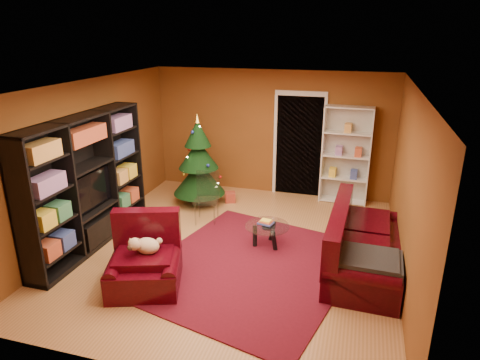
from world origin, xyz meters
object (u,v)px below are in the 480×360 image
(gift_box_teal, at_px, (193,191))
(sofa, at_px, (366,240))
(christmas_tree, at_px, (199,161))
(armchair, at_px, (144,261))
(dog, at_px, (147,246))
(rug, at_px, (250,266))
(acrylic_chair, at_px, (206,200))
(coffee_table, at_px, (267,235))
(gift_box_red, at_px, (230,197))
(white_bookshelf, at_px, (346,156))
(media_unit, at_px, (87,183))

(gift_box_teal, height_order, sofa, sofa)
(christmas_tree, relative_size, armchair, 1.80)
(armchair, bearing_deg, gift_box_teal, 81.92)
(dog, bearing_deg, rug, 15.64)
(dog, bearing_deg, acrylic_chair, 70.23)
(rug, height_order, coffee_table, coffee_table)
(gift_box_red, bearing_deg, dog, -93.08)
(dog, height_order, acrylic_chair, acrylic_chair)
(sofa, bearing_deg, dog, 116.10)
(gift_box_teal, relative_size, sofa, 0.13)
(rug, bearing_deg, white_bookshelf, 68.78)
(gift_box_red, bearing_deg, coffee_table, -55.26)
(sofa, relative_size, coffee_table, 3.02)
(christmas_tree, height_order, dog, christmas_tree)
(media_unit, relative_size, white_bookshelf, 1.38)
(armchair, height_order, acrylic_chair, acrylic_chair)
(christmas_tree, bearing_deg, armchair, -82.94)
(armchair, bearing_deg, gift_box_red, 67.75)
(christmas_tree, relative_size, sofa, 0.84)
(sofa, bearing_deg, acrylic_chair, 74.29)
(rug, bearing_deg, acrylic_chair, 131.29)
(rug, height_order, dog, dog)
(media_unit, relative_size, gift_box_teal, 9.44)
(gift_box_red, xyz_separation_m, armchair, (-0.20, -3.25, 0.30))
(sofa, bearing_deg, armchair, 116.92)
(christmas_tree, relative_size, dog, 4.61)
(gift_box_red, height_order, armchair, armchair)
(gift_box_red, distance_m, dog, 3.23)
(media_unit, distance_m, armchair, 1.81)
(dog, bearing_deg, media_unit, 131.34)
(rug, bearing_deg, sofa, 14.84)
(rug, relative_size, gift_box_red, 15.69)
(dog, bearing_deg, sofa, 5.23)
(gift_box_red, bearing_deg, media_unit, -124.73)
(rug, bearing_deg, gift_box_red, 113.78)
(media_unit, bearing_deg, rug, -0.07)
(armchair, distance_m, sofa, 3.16)
(gift_box_red, relative_size, sofa, 0.09)
(coffee_table, xyz_separation_m, acrylic_chair, (-1.28, 0.62, 0.23))
(christmas_tree, height_order, white_bookshelf, white_bookshelf)
(media_unit, distance_m, sofa, 4.36)
(media_unit, height_order, armchair, media_unit)
(media_unit, bearing_deg, dog, -29.77)
(white_bookshelf, height_order, dog, white_bookshelf)
(gift_box_teal, height_order, acrylic_chair, acrylic_chair)
(dog, bearing_deg, white_bookshelf, 39.52)
(gift_box_red, height_order, acrylic_chair, acrylic_chair)
(white_bookshelf, bearing_deg, media_unit, -139.76)
(christmas_tree, bearing_deg, rug, -52.78)
(rug, distance_m, gift_box_teal, 3.01)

